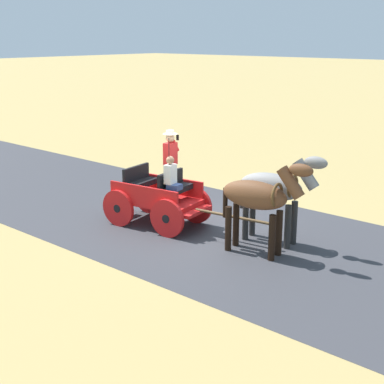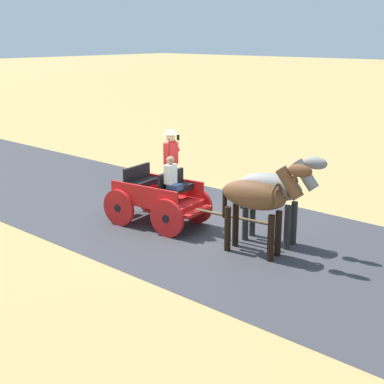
% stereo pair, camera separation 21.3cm
% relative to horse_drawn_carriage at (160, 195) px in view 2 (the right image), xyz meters
% --- Properties ---
extents(ground_plane, '(200.00, 200.00, 0.00)m').
position_rel_horse_drawn_carriage_xyz_m(ground_plane, '(-0.52, 0.60, -0.82)').
color(ground_plane, tan).
extents(road_surface, '(6.41, 160.00, 0.01)m').
position_rel_horse_drawn_carriage_xyz_m(road_surface, '(-0.52, 0.60, -0.81)').
color(road_surface, '#38383D').
rests_on(road_surface, ground).
extents(horse_drawn_carriage, '(1.74, 4.51, 2.50)m').
position_rel_horse_drawn_carriage_xyz_m(horse_drawn_carriage, '(0.00, 0.00, 0.00)').
color(horse_drawn_carriage, red).
rests_on(horse_drawn_carriage, ground).
extents(horse_near_side, '(0.77, 2.15, 2.21)m').
position_rel_horse_drawn_carriage_xyz_m(horse_near_side, '(-0.85, 2.94, 0.51)').
color(horse_near_side, gray).
rests_on(horse_near_side, ground).
extents(horse_off_side, '(0.76, 2.15, 2.21)m').
position_rel_horse_drawn_carriage_xyz_m(horse_off_side, '(-0.01, 3.06, 0.51)').
color(horse_off_side, brown).
rests_on(horse_off_side, ground).
extents(traffic_cone, '(0.32, 0.32, 0.50)m').
position_rel_horse_drawn_carriage_xyz_m(traffic_cone, '(-3.20, -2.61, -0.57)').
color(traffic_cone, orange).
rests_on(traffic_cone, ground).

